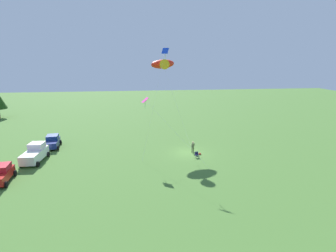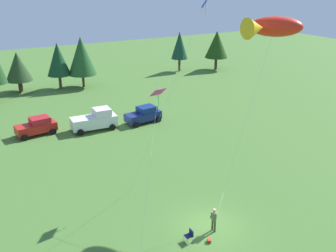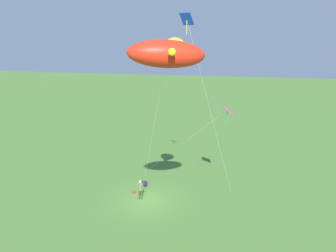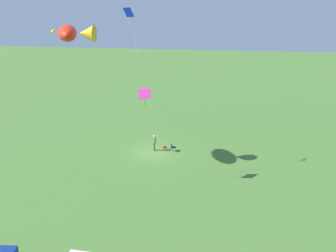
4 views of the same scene
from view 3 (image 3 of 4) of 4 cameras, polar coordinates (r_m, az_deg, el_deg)
ground_plane at (r=28.60m, az=-3.74°, el=-12.72°), size 160.00×160.00×0.00m
person_kite_flyer at (r=28.28m, az=-4.85°, el=-10.76°), size 0.40×0.58×1.74m
folding_chair at (r=30.26m, az=-4.07°, el=-9.97°), size 0.49×0.49×0.82m
backpack_on_grass at (r=29.70m, az=-5.93°, el=-11.37°), size 0.35×0.39×0.22m
kite_large_fish at (r=17.68m, az=0.04°, el=12.54°), size 9.10×5.91×13.54m
kite_diamond_blue at (r=23.14m, az=3.67°, el=16.64°), size 4.62×4.26×15.00m
kite_diamond_rainbow at (r=25.62m, az=9.86°, el=2.46°), size 6.11×8.28×8.42m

